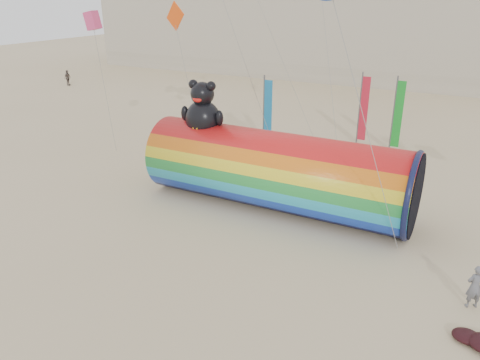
% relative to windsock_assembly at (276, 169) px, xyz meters
% --- Properties ---
extents(ground, '(160.00, 160.00, 0.00)m').
position_rel_windsock_assembly_xyz_m(ground, '(-1.00, -4.40, -2.06)').
color(ground, '#CCB58C').
rests_on(ground, ground).
extents(windsock_assembly, '(13.49, 4.11, 6.22)m').
position_rel_windsock_assembly_xyz_m(windsock_assembly, '(0.00, 0.00, 0.00)').
color(windsock_assembly, red).
rests_on(windsock_assembly, ground).
extents(kite_handler, '(0.72, 0.65, 1.66)m').
position_rel_windsock_assembly_xyz_m(kite_handler, '(9.50, -4.34, -1.24)').
color(kite_handler, slate).
rests_on(kite_handler, ground).
extents(festival_banners, '(8.47, 4.49, 5.20)m').
position_rel_windsock_assembly_xyz_m(festival_banners, '(0.17, 10.73, 0.57)').
color(festival_banners, '#59595E').
rests_on(festival_banners, ground).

